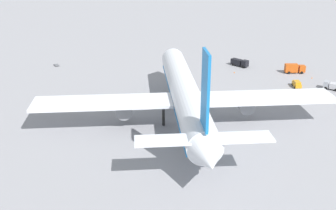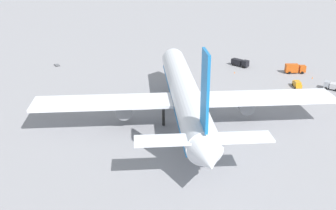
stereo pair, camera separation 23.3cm
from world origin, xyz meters
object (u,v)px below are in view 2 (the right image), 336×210
object	(u,v)px
service_truck_4	(295,68)
service_van	(297,84)
service_truck_0	(332,85)
baggage_cart_0	(57,65)
airliner	(185,94)
service_truck_2	(240,63)
traffic_cone_1	(312,78)
traffic_cone_3	(235,72)

from	to	relation	value
service_truck_4	service_van	bearing A→B (deg)	176.85
service_truck_0	service_truck_4	xyz separation A→B (m)	(15.28, 9.31, 0.44)
service_van	baggage_cart_0	bearing A→B (deg)	83.43
service_truck_4	service_van	size ratio (longest dim) A/B	1.42
baggage_cart_0	airliner	bearing A→B (deg)	-128.35
service_truck_0	service_truck_2	world-z (taller)	service_truck_2
service_truck_0	service_truck_2	xyz separation A→B (m)	(20.49, 27.70, 0.16)
airliner	service_truck_2	distance (m)	53.91
airliner	service_truck_2	world-z (taller)	airliner
baggage_cart_0	traffic_cone_1	bearing A→B (deg)	-89.86
baggage_cart_0	service_truck_0	bearing A→B (deg)	-96.09
service_van	traffic_cone_3	xyz separation A→B (m)	(11.53, 19.23, -0.76)
traffic_cone_3	service_truck_0	bearing A→B (deg)	-112.06
service_truck_0	traffic_cone_3	world-z (taller)	service_truck_0
service_van	traffic_cone_1	bearing A→B (deg)	-31.72
service_truck_2	service_truck_4	distance (m)	19.12
airliner	baggage_cart_0	bearing A→B (deg)	51.65
traffic_cone_1	baggage_cart_0	bearing A→B (deg)	90.14
service_van	traffic_cone_1	xyz separation A→B (m)	(9.78, -6.04, -0.76)
baggage_cart_0	service_truck_2	bearing A→B (deg)	-80.83
service_truck_4	traffic_cone_3	xyz separation A→B (m)	(-3.38, 20.05, -1.45)
service_truck_4	service_truck_0	bearing A→B (deg)	-148.65
service_truck_2	service_truck_4	xyz separation A→B (m)	(-5.21, -18.39, 0.28)
service_truck_2	traffic_cone_1	xyz separation A→B (m)	(-10.34, -23.62, -1.17)
airliner	service_truck_4	bearing A→B (deg)	-33.92
airliner	service_truck_2	size ratio (longest dim) A/B	10.96
service_truck_2	baggage_cart_0	distance (m)	66.25
service_truck_4	baggage_cart_0	size ratio (longest dim) A/B	2.41
baggage_cart_0	traffic_cone_1	world-z (taller)	traffic_cone_1
airliner	traffic_cone_1	distance (m)	55.92
service_truck_0	baggage_cart_0	distance (m)	93.63
service_truck_0	airliner	bearing A→B (deg)	127.69
traffic_cone_3	service_truck_2	bearing A→B (deg)	-10.93
service_truck_2	traffic_cone_1	distance (m)	25.81
baggage_cart_0	service_truck_4	bearing A→B (deg)	-86.35
service_van	airliner	bearing A→B (deg)	136.13
service_truck_2	service_van	world-z (taller)	service_truck_2
service_truck_2	service_truck_4	world-z (taller)	service_truck_4
service_truck_4	baggage_cart_0	xyz separation A→B (m)	(-5.35, 83.79, -1.46)
service_truck_0	traffic_cone_1	xyz separation A→B (m)	(10.15, 4.08, -1.00)
service_truck_2	baggage_cart_0	xyz separation A→B (m)	(-10.56, 65.39, -1.18)
traffic_cone_1	service_truck_4	bearing A→B (deg)	45.54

